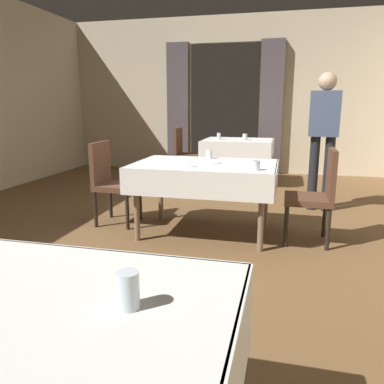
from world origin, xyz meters
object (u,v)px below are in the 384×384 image
person_waiter_by_doorway (324,130)px  plate_mid_d (210,162)px  dining_table_mid (205,172)px  glass_near_b (128,290)px  glass_far_a (245,137)px  glass_mid_a (256,165)px  chair_mid_left (111,179)px  plate_mid_b (188,165)px  dining_table_far (238,145)px  glass_mid_c (209,154)px  chair_far_left (184,151)px  chair_mid_right (317,192)px  glass_far_b (219,136)px

person_waiter_by_doorway → plate_mid_d: bearing=-134.7°
dining_table_mid → glass_near_b: 2.86m
glass_far_a → glass_mid_a: bearing=-82.1°
dining_table_mid → chair_mid_left: size_ratio=1.56×
glass_near_b → plate_mid_d: 2.89m
chair_mid_left → person_waiter_by_doorway: size_ratio=0.54×
glass_near_b → glass_mid_a: glass_near_b is taller
chair_mid_left → plate_mid_b: (0.98, -0.32, 0.24)m
dining_table_far → plate_mid_b: (-0.13, -2.98, 0.10)m
dining_table_far → plate_mid_d: plate_mid_d is taller
glass_mid_c → glass_near_b: bearing=-83.0°
dining_table_far → glass_near_b: 5.61m
glass_mid_a → glass_far_a: 3.07m
chair_far_left → plate_mid_d: size_ratio=3.93×
chair_far_left → person_waiter_by_doorway: person_waiter_by_doorway is taller
chair_mid_right → plate_mid_b: size_ratio=5.06×
chair_far_left → glass_far_b: size_ratio=8.22×
plate_mid_b → glass_mid_c: 0.57m
glass_far_a → person_waiter_by_doorway: 1.87m
plate_mid_d → chair_mid_left: bearing=176.8°
chair_far_left → glass_mid_c: size_ratio=9.27×
glass_far_a → glass_far_b: size_ratio=0.91×
plate_mid_d → glass_far_a: (0.07, 2.69, 0.05)m
chair_mid_right → plate_mid_b: 1.28m
person_waiter_by_doorway → glass_far_a: bearing=127.5°
chair_mid_right → plate_mid_b: (-1.24, -0.21, 0.24)m
glass_far_a → chair_mid_right: bearing=-70.0°
glass_mid_a → glass_far_a: (-0.42, 3.04, 0.01)m
chair_mid_right → glass_far_b: bearing=117.9°
chair_far_left → person_waiter_by_doorway: (2.22, -1.58, 0.51)m
dining_table_mid → plate_mid_d: (0.04, 0.04, 0.09)m
person_waiter_by_doorway → chair_mid_left: bearing=-154.0°
chair_far_left → person_waiter_by_doorway: bearing=-35.5°
dining_table_far → person_waiter_by_doorway: (1.25, -1.50, 0.37)m
glass_mid_a → chair_mid_right: bearing=26.7°
dining_table_mid → plate_mid_d: bearing=45.5°
chair_far_left → glass_far_b: 0.72m
glass_near_b → glass_far_a: bearing=92.6°
dining_table_far → glass_mid_c: glass_mid_c is taller
glass_mid_a → glass_far_a: bearing=97.9°
plate_mid_d → glass_far_a: glass_far_a is taller
dining_table_far → chair_mid_left: bearing=-112.7°
plate_mid_b → person_waiter_by_doorway: 2.03m
plate_mid_d → chair_mid_right: bearing=-2.9°
glass_mid_a → glass_far_a: size_ratio=0.86×
dining_table_mid → glass_mid_a: size_ratio=16.41×
chair_far_left → glass_mid_a: size_ratio=10.50×
glass_mid_a → glass_far_a: glass_far_a is taller
dining_table_mid → plate_mid_b: size_ratio=7.91×
glass_mid_a → glass_far_b: 3.12m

